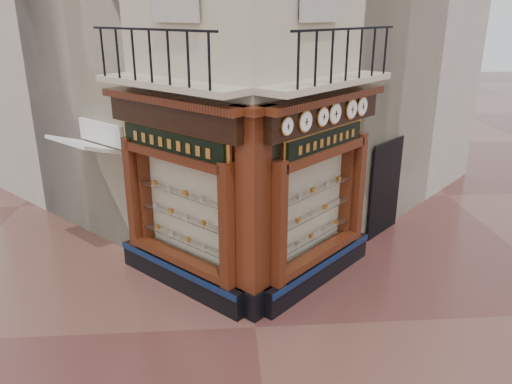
{
  "coord_description": "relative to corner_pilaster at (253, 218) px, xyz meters",
  "views": [
    {
      "loc": [
        -0.55,
        -7.71,
        5.41
      ],
      "look_at": [
        0.16,
        2.0,
        1.91
      ],
      "focal_mm": 35.0,
      "sensor_mm": 36.0,
      "label": 1
    }
  ],
  "objects": [
    {
      "name": "shopfront_left",
      "position": [
        -1.41,
        1.07,
        0.03
      ],
      "size": [
        2.86,
        2.86,
        3.98
      ],
      "rotation": [
        0.0,
        0.0,
        2.36
      ],
      "color": "black",
      "rests_on": "ground"
    },
    {
      "name": "awning",
      "position": [
        -3.61,
        2.9,
        -1.95
      ],
      "size": [
        1.84,
        1.84,
        0.39
      ],
      "primitive_type": null,
      "rotation": [
        0.32,
        0.0,
        2.36
      ],
      "color": "silver",
      "rests_on": "ground"
    },
    {
      "name": "corner_pilaster",
      "position": [
        0.0,
        0.0,
        0.0
      ],
      "size": [
        0.85,
        0.85,
        3.98
      ],
      "rotation": [
        0.0,
        0.0,
        0.79
      ],
      "color": "black",
      "rests_on": "ground"
    },
    {
      "name": "clock_f",
      "position": [
        2.33,
        1.73,
        1.67
      ],
      "size": [
        0.32,
        0.32,
        0.4
      ],
      "rotation": [
        0.0,
        0.0,
        0.79
      ],
      "color": "#AC8139",
      "rests_on": "ground"
    },
    {
      "name": "balcony",
      "position": [
        0.0,
        0.99,
        2.27
      ],
      "size": [
        5.94,
        2.97,
        1.03
      ],
      "color": "#B8AC8F",
      "rests_on": "ground"
    },
    {
      "name": "signboard_right",
      "position": [
        1.46,
        1.01,
        1.15
      ],
      "size": [
        1.91,
        1.91,
        0.51
      ],
      "rotation": [
        0.0,
        0.0,
        0.79
      ],
      "color": "gold",
      "rests_on": "ground"
    },
    {
      "name": "clock_a",
      "position": [
        0.57,
        -0.04,
        1.67
      ],
      "size": [
        0.27,
        0.27,
        0.33
      ],
      "rotation": [
        0.0,
        0.0,
        0.79
      ],
      "color": "#AC8139",
      "rests_on": "ground"
    },
    {
      "name": "neighbour_left",
      "position": [
        -2.47,
        8.13,
        3.55
      ],
      "size": [
        11.31,
        11.31,
        11.0
      ],
      "primitive_type": "cube",
      "rotation": [
        0.0,
        0.0,
        0.79
      ],
      "color": "beige",
      "rests_on": "ground"
    },
    {
      "name": "clock_d",
      "position": [
        1.62,
        1.01,
        1.67
      ],
      "size": [
        0.33,
        0.33,
        0.41
      ],
      "rotation": [
        0.0,
        0.0,
        0.79
      ],
      "color": "#AC8139",
      "rests_on": "ground"
    },
    {
      "name": "shopfront_right",
      "position": [
        1.41,
        1.07,
        0.03
      ],
      "size": [
        2.86,
        2.86,
        3.98
      ],
      "rotation": [
        0.0,
        0.0,
        0.79
      ],
      "color": "black",
      "rests_on": "ground"
    },
    {
      "name": "clock_c",
      "position": [
        1.32,
        0.72,
        1.67
      ],
      "size": [
        0.29,
        0.29,
        0.37
      ],
      "rotation": [
        0.0,
        0.0,
        0.79
      ],
      "color": "#AC8139",
      "rests_on": "ground"
    },
    {
      "name": "signboard_left",
      "position": [
        -1.46,
        1.01,
        1.15
      ],
      "size": [
        2.18,
        2.18,
        0.58
      ],
      "rotation": [
        0.0,
        0.0,
        2.36
      ],
      "color": "gold",
      "rests_on": "ground"
    },
    {
      "name": "clock_e",
      "position": [
        2.04,
        1.44,
        1.67
      ],
      "size": [
        0.32,
        0.32,
        0.41
      ],
      "rotation": [
        0.0,
        0.0,
        0.79
      ],
      "color": "#AC8139",
      "rests_on": "ground"
    },
    {
      "name": "neighbour_right",
      "position": [
        2.47,
        8.13,
        3.55
      ],
      "size": [
        11.31,
        11.31,
        11.0
      ],
      "primitive_type": "cube",
      "rotation": [
        0.0,
        0.0,
        0.79
      ],
      "color": "beige",
      "rests_on": "ground"
    },
    {
      "name": "clock_b",
      "position": [
        0.94,
        0.34,
        1.67
      ],
      "size": [
        0.31,
        0.31,
        0.39
      ],
      "rotation": [
        0.0,
        0.0,
        0.79
      ],
      "color": "#AC8139",
      "rests_on": "ground"
    },
    {
      "name": "ground",
      "position": [
        0.0,
        -0.5,
        -1.95
      ],
      "size": [
        80.0,
        80.0,
        0.0
      ],
      "primitive_type": "plane",
      "color": "#4E2824",
      "rests_on": "ground"
    }
  ]
}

